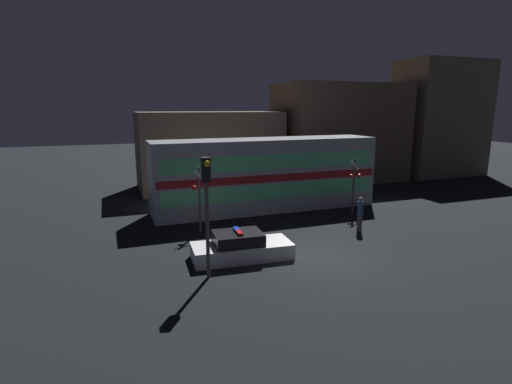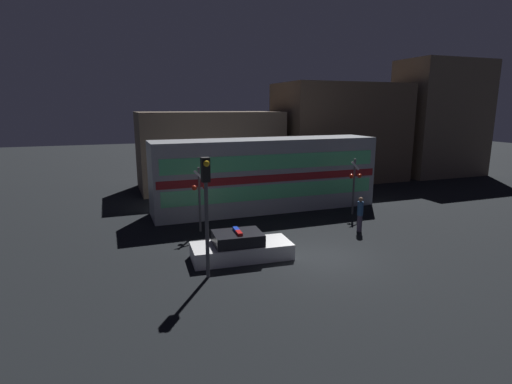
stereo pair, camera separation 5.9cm
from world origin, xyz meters
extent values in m
plane|color=black|center=(0.00, 0.00, 0.00)|extent=(120.00, 120.00, 0.00)
cube|color=#999EA5|center=(0.75, 8.65, 2.23)|extent=(14.16, 2.86, 4.47)
cube|color=maroon|center=(0.75, 7.21, 2.23)|extent=(13.87, 0.03, 0.45)
cube|color=#59D88C|center=(0.75, 7.21, 1.43)|extent=(13.45, 0.02, 0.89)
cube|color=#59D88C|center=(0.75, 7.21, 3.22)|extent=(13.45, 0.02, 0.89)
cube|color=silver|center=(-3.37, 1.13, 0.33)|extent=(4.36, 2.02, 0.66)
cube|color=black|center=(-3.54, 1.14, 0.92)|extent=(2.14, 1.66, 0.50)
cube|color=red|center=(-3.55, 0.88, 1.23)|extent=(0.24, 0.53, 0.12)
cube|color=blue|center=(-3.52, 1.40, 1.23)|extent=(0.24, 0.53, 0.12)
cylinder|color=#3F384C|center=(3.61, 2.58, 0.44)|extent=(0.26, 0.26, 0.87)
cylinder|color=navy|center=(3.61, 2.58, 1.23)|extent=(0.31, 0.31, 0.73)
sphere|color=#8C664C|center=(3.61, 2.58, 1.71)|extent=(0.24, 0.24, 0.24)
cylinder|color=#4C4C51|center=(5.23, 5.64, 1.69)|extent=(0.12, 0.12, 3.38)
sphere|color=red|center=(4.94, 5.51, 2.37)|extent=(0.26, 0.26, 0.26)
sphere|color=red|center=(5.51, 5.51, 2.37)|extent=(0.26, 0.26, 0.26)
cube|color=white|center=(5.23, 5.56, 2.98)|extent=(0.58, 0.03, 0.58)
cylinder|color=#4C4C51|center=(-4.20, 5.48, 1.69)|extent=(0.12, 0.12, 3.39)
sphere|color=red|center=(-4.48, 5.35, 2.37)|extent=(0.26, 0.26, 0.26)
sphere|color=red|center=(-3.91, 5.35, 2.37)|extent=(0.26, 0.26, 0.26)
cube|color=white|center=(-4.20, 5.40, 2.98)|extent=(0.58, 0.03, 0.58)
cylinder|color=#4C4C51|center=(-5.19, -0.29, 1.86)|extent=(0.14, 0.14, 3.71)
cube|color=black|center=(-5.19, -0.29, 4.16)|extent=(0.30, 0.30, 0.90)
sphere|color=gold|center=(-5.19, -0.48, 4.41)|extent=(0.23, 0.23, 0.23)
cube|color=brown|center=(-0.83, 16.89, 3.01)|extent=(11.02, 5.53, 6.02)
cube|color=brown|center=(10.77, 16.26, 4.17)|extent=(10.89, 6.11, 8.35)
cube|color=brown|center=(21.18, 15.43, 5.30)|extent=(8.11, 4.83, 10.59)
camera|label=1|loc=(-8.49, -14.29, 6.39)|focal=28.00mm
camera|label=2|loc=(-8.44, -14.31, 6.39)|focal=28.00mm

